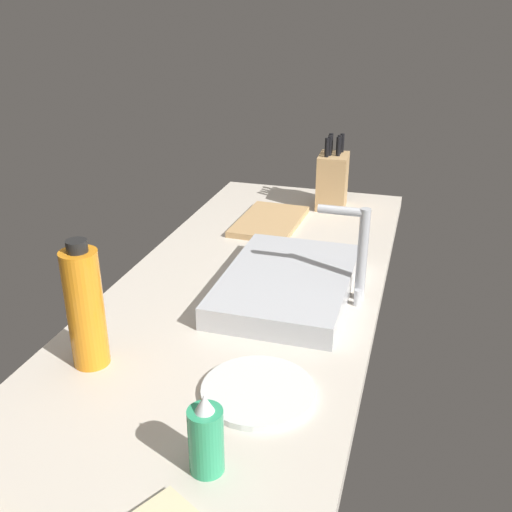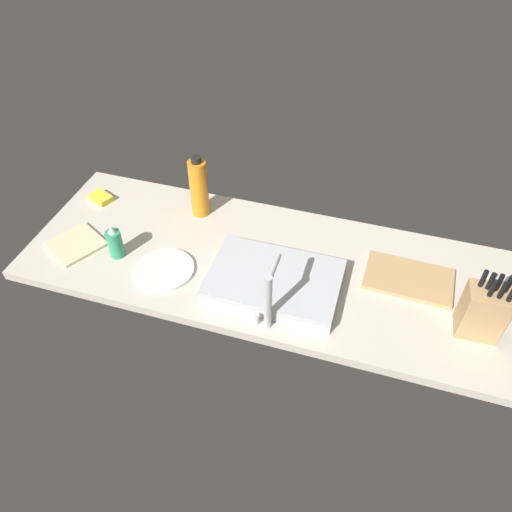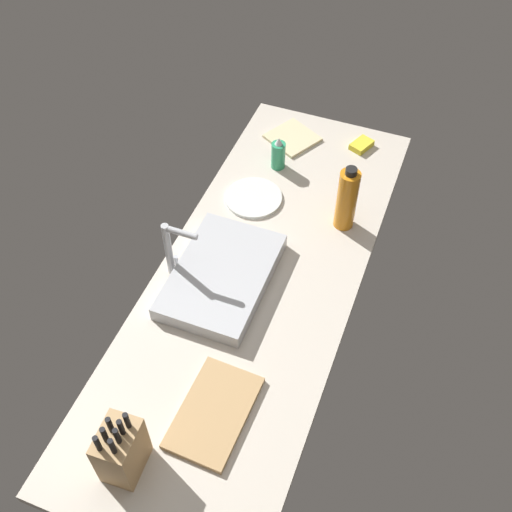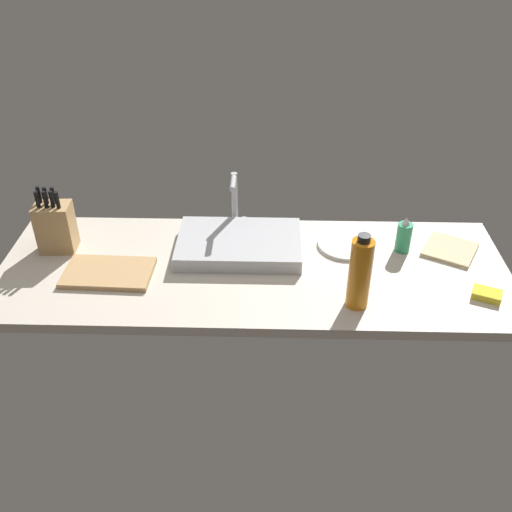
# 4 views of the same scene
# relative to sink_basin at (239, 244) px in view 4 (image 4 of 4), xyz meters

# --- Properties ---
(countertop_slab) EXTENTS (1.77, 0.64, 0.04)m
(countertop_slab) POSITION_rel_sink_basin_xyz_m (0.05, -0.10, -0.04)
(countertop_slab) COLOR beige
(countertop_slab) RESTS_ON ground
(sink_basin) EXTENTS (0.44, 0.29, 0.05)m
(sink_basin) POSITION_rel_sink_basin_xyz_m (0.00, 0.00, 0.00)
(sink_basin) COLOR #B7BABF
(sink_basin) RESTS_ON countertop_slab
(faucet) EXTENTS (0.06, 0.12, 0.23)m
(faucet) POSITION_rel_sink_basin_xyz_m (-0.02, 0.16, 0.10)
(faucet) COLOR #B7BABF
(faucet) RESTS_ON countertop_slab
(knife_block) EXTENTS (0.13, 0.10, 0.24)m
(knife_block) POSITION_rel_sink_basin_xyz_m (-0.65, -0.01, 0.07)
(knife_block) COLOR tan
(knife_block) RESTS_ON countertop_slab
(cutting_board) EXTENTS (0.30, 0.19, 0.02)m
(cutting_board) POSITION_rel_sink_basin_xyz_m (-0.44, -0.16, -0.02)
(cutting_board) COLOR tan
(cutting_board) RESTS_ON countertop_slab
(soap_bottle) EXTENTS (0.05, 0.05, 0.14)m
(soap_bottle) POSITION_rel_sink_basin_xyz_m (0.59, 0.02, 0.03)
(soap_bottle) COLOR #2D9966
(soap_bottle) RESTS_ON countertop_slab
(water_bottle) EXTENTS (0.07, 0.07, 0.26)m
(water_bottle) POSITION_rel_sink_basin_xyz_m (0.39, -0.30, 0.10)
(water_bottle) COLOR orange
(water_bottle) RESTS_ON countertop_slab
(dinner_plate) EXTENTS (0.21, 0.21, 0.01)m
(dinner_plate) POSITION_rel_sink_basin_xyz_m (0.39, 0.04, -0.02)
(dinner_plate) COLOR silver
(dinner_plate) RESTS_ON countertop_slab
(dish_towel) EXTENTS (0.23, 0.23, 0.01)m
(dish_towel) POSITION_rel_sink_basin_xyz_m (0.76, 0.02, -0.02)
(dish_towel) COLOR beige
(dish_towel) RESTS_ON countertop_slab
(dish_sponge) EXTENTS (0.11, 0.09, 0.02)m
(dish_sponge) POSITION_rel_sink_basin_xyz_m (0.81, -0.25, -0.01)
(dish_sponge) COLOR yellow
(dish_sponge) RESTS_ON countertop_slab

